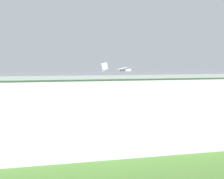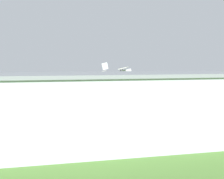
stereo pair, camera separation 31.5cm
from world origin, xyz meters
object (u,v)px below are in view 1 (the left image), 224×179
at_px(person_beside_truck, 109,114).
at_px(person_watching_takeoff, 184,116).
at_px(hangar, 113,109).
at_px(person_walking_on_apron, 173,111).
at_px(person_at_fence_line, 166,114).
at_px(biplane, 118,73).
at_px(windsock, 136,78).

height_order(person_beside_truck, person_watching_takeoff, person_watching_takeoff).
relative_size(hangar, person_watching_takeoff, 17.83).
distance_m(person_walking_on_apron, person_watching_takeoff, 5.42).
distance_m(person_walking_on_apron, person_at_fence_line, 4.14).
relative_size(hangar, biplane, 3.32).
bearing_deg(biplane, person_at_fence_line, 97.46).
height_order(person_beside_truck, windsock, windsock).
distance_m(person_beside_truck, person_watching_takeoff, 11.27).
xyz_separation_m(person_walking_on_apron, windsock, (-5.97, -31.55, 3.78)).
xyz_separation_m(person_watching_takeoff, windsock, (-6.96, -36.87, 3.71)).
distance_m(hangar, biplane, 30.51).
bearing_deg(biplane, person_watching_takeoff, 102.03).
bearing_deg(biplane, hangar, 70.32).
xyz_separation_m(hangar, person_beside_truck, (-4.16, -15.31, -3.00)).
xyz_separation_m(person_walking_on_apron, person_beside_truck, (11.00, 0.15, 0.03)).
distance_m(biplane, person_walking_on_apron, 15.16).
distance_m(hangar, windsock, 51.55).
bearing_deg(windsock, person_at_fence_line, 75.76).
distance_m(person_at_fence_line, windsock, 35.87).
height_order(hangar, biplane, biplane).
bearing_deg(person_at_fence_line, person_beside_truck, -19.38).
xyz_separation_m(hangar, person_watching_takeoff, (-14.17, -10.14, -2.97)).
relative_size(person_walking_on_apron, person_beside_truck, 0.96).
xyz_separation_m(person_at_fence_line, person_beside_truck, (8.20, -2.88, -0.03)).
relative_size(person_walking_on_apron, person_at_fence_line, 0.93).
bearing_deg(person_at_fence_line, biplane, -82.54).
height_order(person_walking_on_apron, person_beside_truck, person_beside_truck).
bearing_deg(person_beside_truck, hangar, 74.81).
xyz_separation_m(biplane, person_walking_on_apron, (-4.93, 13.15, -5.71)).
bearing_deg(person_watching_takeoff, person_beside_truck, -27.31).
relative_size(person_beside_truck, windsock, 0.31).
bearing_deg(person_watching_takeoff, person_walking_on_apron, -100.54).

